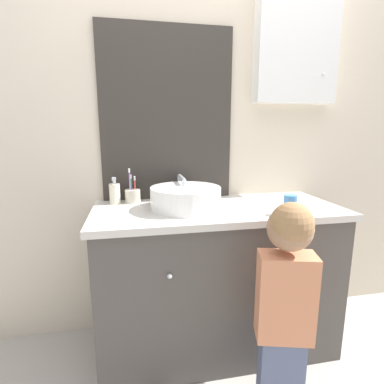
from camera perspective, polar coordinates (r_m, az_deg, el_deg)
name	(u,v)px	position (r m, az deg, el deg)	size (l,w,h in m)	color
wall_back	(208,126)	(1.90, 3.13, 12.41)	(3.20, 0.18, 2.50)	beige
vanity_counter	(216,278)	(1.80, 4.65, -16.00)	(1.34, 0.58, 0.85)	#4C4742
sink_basin	(186,197)	(1.60, -1.20, -1.02)	(0.37, 0.42, 0.16)	white
toothbrush_holder	(133,195)	(1.76, -11.23, -0.63)	(0.09, 0.09, 0.20)	beige
soap_dispenser	(115,193)	(1.75, -14.49, -0.23)	(0.06, 0.06, 0.15)	beige
child_figure	(286,291)	(1.40, 17.48, -17.59)	(0.33, 0.45, 0.98)	slate
drinking_cup	(290,205)	(1.56, 18.19, -2.35)	(0.07, 0.07, 0.10)	#4789D1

